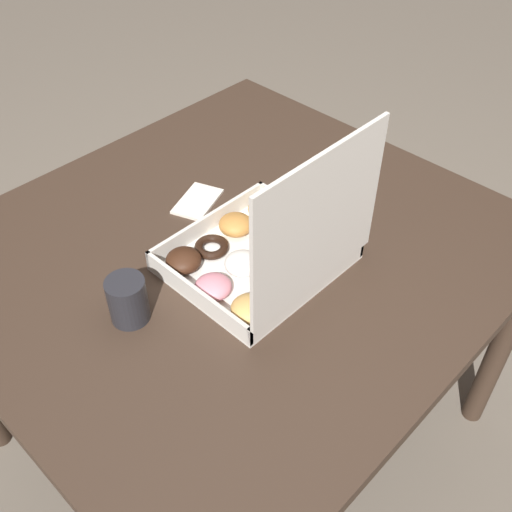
# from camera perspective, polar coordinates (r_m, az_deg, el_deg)

# --- Properties ---
(ground_plane) EXTENTS (8.00, 8.00, 0.00)m
(ground_plane) POSITION_cam_1_polar(r_m,az_deg,el_deg) (1.81, -1.48, -15.82)
(ground_plane) COLOR #6B6054
(dining_table) EXTENTS (1.10, 1.02, 0.71)m
(dining_table) POSITION_cam_1_polar(r_m,az_deg,el_deg) (1.32, -1.96, -1.63)
(dining_table) COLOR #38281E
(dining_table) RESTS_ON ground_plane
(donut_box) EXTENTS (0.33, 0.30, 0.33)m
(donut_box) POSITION_cam_1_polar(r_m,az_deg,el_deg) (1.16, 0.80, 0.54)
(donut_box) COLOR silver
(donut_box) RESTS_ON dining_table
(coffee_mug) EXTENTS (0.07, 0.07, 0.09)m
(coffee_mug) POSITION_cam_1_polar(r_m,az_deg,el_deg) (1.10, -12.13, -4.05)
(coffee_mug) COLOR #232328
(coffee_mug) RESTS_ON dining_table
(paper_napkin) EXTENTS (0.14, 0.11, 0.01)m
(paper_napkin) POSITION_cam_1_polar(r_m,az_deg,el_deg) (1.37, -5.59, 5.21)
(paper_napkin) COLOR silver
(paper_napkin) RESTS_ON dining_table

